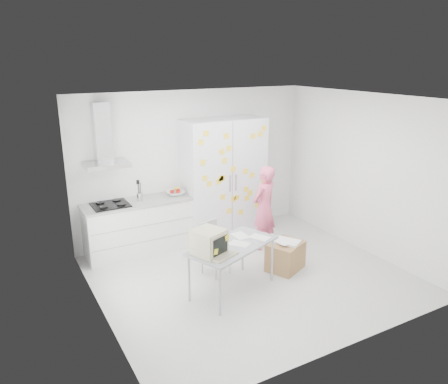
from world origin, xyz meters
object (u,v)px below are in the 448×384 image
cardboard_box (285,256)px  person (264,208)px  desk (218,245)px  chair (213,244)px

cardboard_box → person: bearing=79.8°
desk → cardboard_box: 1.47m
chair → cardboard_box: bearing=-40.4°
cardboard_box → chair: bearing=156.3°
desk → chair: size_ratio=1.78×
person → chair: (-1.21, -0.40, -0.27)m
desk → chair: bearing=46.7°
desk → cardboard_box: desk is taller
person → cardboard_box: (-0.16, -0.86, -0.51)m
person → chair: person is taller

